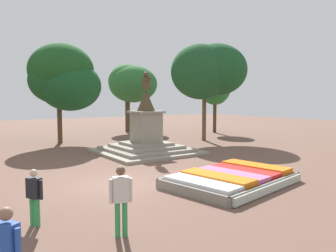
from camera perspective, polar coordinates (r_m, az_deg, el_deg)
name	(u,v)px	position (r m, az deg, el deg)	size (l,w,h in m)	color
ground_plane	(116,184)	(13.34, -9.09, -9.97)	(91.11, 91.11, 0.00)	brown
flower_planter	(233,179)	(13.32, 11.18, -8.96)	(5.52, 4.24, 0.54)	#38281C
statue_monument	(146,139)	(20.51, -3.82, -2.20)	(5.66, 5.66, 5.04)	gray
pedestrian_near_planter	(34,194)	(9.50, -22.26, -10.87)	(0.39, 0.50, 1.53)	#338C4C
pedestrian_crossing_plaza	(121,196)	(8.20, -8.20, -11.99)	(0.55, 0.33, 1.75)	#338C4C
park_tree_far_left	(131,83)	(34.03, -6.46, 7.39)	(4.96, 4.86, 6.92)	#4C3823
park_tree_behind_statue	(64,78)	(25.99, -17.72, 7.89)	(5.22, 5.34, 7.52)	#4C3823
park_tree_street_side	(215,91)	(32.54, 8.24, 6.01)	(3.00, 2.77, 5.66)	#4C3823
park_tree_mid_canopy	(209,71)	(26.44, 7.14, 9.51)	(6.31, 4.89, 7.77)	brown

